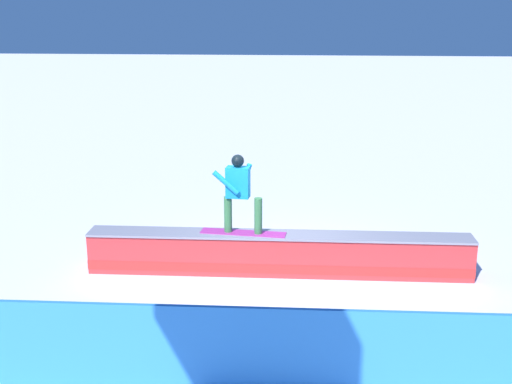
# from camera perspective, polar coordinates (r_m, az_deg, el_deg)

# --- Properties ---
(ground_plane) EXTENTS (120.00, 120.00, 0.00)m
(ground_plane) POSITION_cam_1_polar(r_m,az_deg,el_deg) (11.55, 2.03, -7.28)
(ground_plane) COLOR white
(grind_box) EXTENTS (6.84, 0.72, 0.75)m
(grind_box) POSITION_cam_1_polar(r_m,az_deg,el_deg) (11.42, 2.04, -5.71)
(grind_box) COLOR red
(grind_box) RESTS_ON ground_plane
(snowboarder) EXTENTS (1.54, 0.43, 1.42)m
(snowboarder) POSITION_cam_1_polar(r_m,az_deg,el_deg) (11.09, -1.50, 0.07)
(snowboarder) COLOR #B43195
(snowboarder) RESTS_ON grind_box
(safety_fence) EXTENTS (11.34, 0.37, 1.18)m
(safety_fence) POSITION_cam_1_polar(r_m,az_deg,el_deg) (7.89, 0.51, -14.17)
(safety_fence) COLOR #3087E9
(safety_fence) RESTS_ON ground_plane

